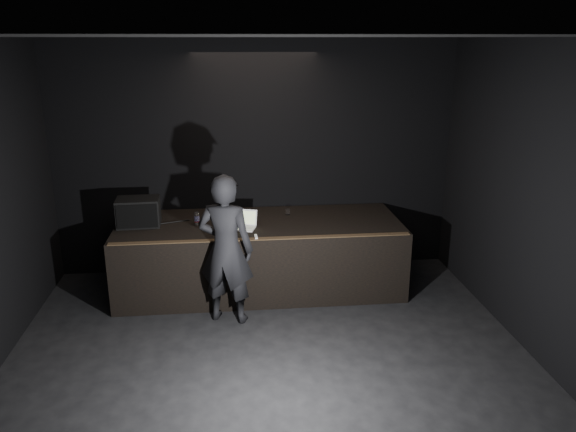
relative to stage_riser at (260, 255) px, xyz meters
The scene contains 11 objects.
ground 2.78m from the stage_riser, 90.00° to the right, with size 7.00×7.00×0.00m, color black.
room_walls 3.13m from the stage_riser, 90.00° to the right, with size 6.10×7.10×3.52m.
stage_riser is the anchor object (origin of this frame).
riser_lip 0.87m from the stage_riser, 90.00° to the right, with size 3.92×0.10×0.01m, color brown.
stage_monitor 1.81m from the stage_riser, behind, with size 0.60×0.45×0.39m.
cable 1.51m from the stage_riser, behind, with size 0.02×0.02×0.92m, color black.
laptop 0.64m from the stage_riser, 136.90° to the right, with size 0.41×0.39×0.23m.
beer_can 1.05m from the stage_riser, behind, with size 0.08×0.08×0.18m.
plastic_cup 0.76m from the stage_riser, 34.53° to the left, with size 0.07×0.07×0.09m, color white.
wii_remote 0.84m from the stage_riser, 96.98° to the right, with size 0.03×0.15×0.03m, color white.
person 1.16m from the stage_riser, 116.42° to the right, with size 0.71×0.46×1.94m, color black.
Camera 1 is at (-0.39, -4.82, 3.49)m, focal length 35.00 mm.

